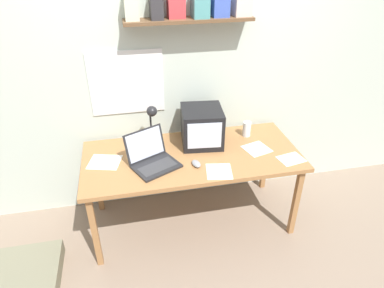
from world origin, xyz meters
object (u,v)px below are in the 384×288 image
(crt_monitor, at_px, (202,126))
(loose_paper_near_laptop, at_px, (291,159))
(desk_lamp, at_px, (152,119))
(laptop, at_px, (151,157))
(open_notebook, at_px, (219,171))
(corner_desk, at_px, (192,160))
(computer_mouse, at_px, (196,164))
(printed_handout, at_px, (257,149))
(floor_cushion, at_px, (26,274))
(loose_paper_near_monitor, at_px, (105,162))
(juice_glass, at_px, (247,130))

(crt_monitor, height_order, loose_paper_near_laptop, crt_monitor)
(desk_lamp, bearing_deg, laptop, -111.42)
(open_notebook, bearing_deg, desk_lamp, 131.94)
(laptop, bearing_deg, corner_desk, -15.22)
(laptop, xyz_separation_m, computer_mouse, (0.33, -0.10, -0.05))
(corner_desk, relative_size, printed_handout, 7.22)
(corner_desk, relative_size, desk_lamp, 4.78)
(computer_mouse, bearing_deg, floor_cushion, -170.80)
(crt_monitor, bearing_deg, desk_lamp, -179.65)
(crt_monitor, height_order, loose_paper_near_monitor, crt_monitor)
(juice_glass, distance_m, floor_cushion, 2.11)
(crt_monitor, bearing_deg, loose_paper_near_laptop, -26.11)
(juice_glass, xyz_separation_m, open_notebook, (-0.39, -0.48, -0.06))
(corner_desk, bearing_deg, printed_handout, -3.24)
(loose_paper_near_monitor, bearing_deg, crt_monitor, 9.74)
(loose_paper_near_monitor, bearing_deg, desk_lamp, 24.26)
(corner_desk, bearing_deg, open_notebook, -61.38)
(corner_desk, xyz_separation_m, printed_handout, (0.55, -0.03, 0.06))
(crt_monitor, distance_m, printed_handout, 0.50)
(laptop, height_order, computer_mouse, laptop)
(juice_glass, height_order, loose_paper_near_monitor, juice_glass)
(crt_monitor, xyz_separation_m, open_notebook, (0.03, -0.45, -0.15))
(corner_desk, bearing_deg, floor_cushion, -164.44)
(laptop, height_order, juice_glass, laptop)
(loose_paper_near_monitor, distance_m, floor_cushion, 1.02)
(desk_lamp, relative_size, open_notebook, 1.56)
(open_notebook, bearing_deg, juice_glass, 51.21)
(laptop, relative_size, loose_paper_near_monitor, 1.52)
(crt_monitor, height_order, desk_lamp, desk_lamp)
(computer_mouse, distance_m, floor_cushion, 1.53)
(crt_monitor, height_order, printed_handout, crt_monitor)
(open_notebook, height_order, floor_cushion, open_notebook)
(printed_handout, bearing_deg, corner_desk, 176.76)
(open_notebook, xyz_separation_m, loose_paper_near_monitor, (-0.85, 0.31, 0.00))
(crt_monitor, xyz_separation_m, printed_handout, (0.43, -0.20, -0.15))
(juice_glass, bearing_deg, computer_mouse, -145.91)
(juice_glass, xyz_separation_m, loose_paper_near_laptop, (0.22, -0.44, -0.06))
(juice_glass, relative_size, computer_mouse, 1.16)
(open_notebook, bearing_deg, corner_desk, 118.62)
(corner_desk, bearing_deg, desk_lamp, 143.52)
(corner_desk, distance_m, loose_paper_near_laptop, 0.80)
(loose_paper_near_laptop, bearing_deg, computer_mouse, 174.41)
(juice_glass, xyz_separation_m, printed_handout, (0.01, -0.24, -0.06))
(desk_lamp, height_order, printed_handout, desk_lamp)
(printed_handout, bearing_deg, loose_paper_near_laptop, -43.40)
(crt_monitor, relative_size, laptop, 0.88)
(desk_lamp, distance_m, floor_cushion, 1.51)
(laptop, xyz_separation_m, desk_lamp, (0.04, 0.28, 0.18))
(loose_paper_near_laptop, bearing_deg, laptop, 171.19)
(laptop, bearing_deg, open_notebook, -49.60)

